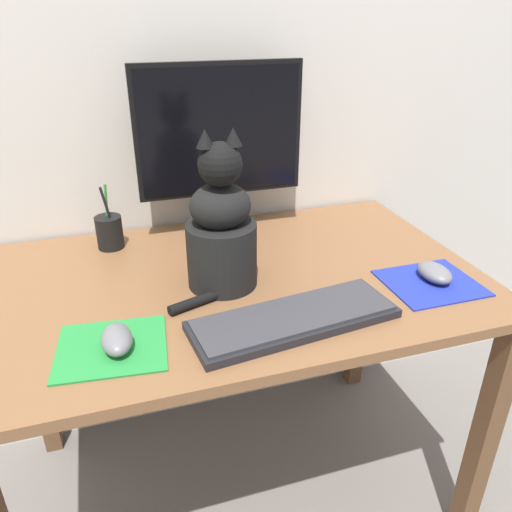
{
  "coord_description": "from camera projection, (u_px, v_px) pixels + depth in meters",
  "views": [
    {
      "loc": [
        -0.27,
        -1.02,
        1.31
      ],
      "look_at": [
        0.01,
        -0.12,
        0.84
      ],
      "focal_mm": 35.0,
      "sensor_mm": 36.0,
      "label": 1
    }
  ],
  "objects": [
    {
      "name": "ground_plane",
      "position": [
        240.0,
        483.0,
        1.53
      ],
      "size": [
        12.0,
        12.0,
        0.0
      ],
      "primitive_type": "plane",
      "color": "slate"
    },
    {
      "name": "wall_back",
      "position": [
        192.0,
        30.0,
        1.3
      ],
      "size": [
        7.0,
        0.04,
        2.5
      ],
      "color": "beige",
      "rests_on": "ground_plane"
    },
    {
      "name": "desk",
      "position": [
        236.0,
        312.0,
        1.25
      ],
      "size": [
        1.17,
        0.73,
        0.72
      ],
      "color": "brown",
      "rests_on": "ground_plane"
    },
    {
      "name": "monitor",
      "position": [
        220.0,
        142.0,
        1.32
      ],
      "size": [
        0.45,
        0.17,
        0.46
      ],
      "color": "black",
      "rests_on": "desk"
    },
    {
      "name": "keyboard",
      "position": [
        294.0,
        318.0,
        1.02
      ],
      "size": [
        0.45,
        0.2,
        0.02
      ],
      "rotation": [
        0.0,
        0.0,
        0.12
      ],
      "color": "black",
      "rests_on": "desk"
    },
    {
      "name": "mousepad_left",
      "position": [
        112.0,
        347.0,
        0.95
      ],
      "size": [
        0.22,
        0.2,
        0.0
      ],
      "rotation": [
        0.0,
        0.0,
        -0.1
      ],
      "color": "#238438",
      "rests_on": "desk"
    },
    {
      "name": "mousepad_right",
      "position": [
        430.0,
        283.0,
        1.17
      ],
      "size": [
        0.21,
        0.19,
        0.0
      ],
      "rotation": [
        0.0,
        0.0,
        0.0
      ],
      "color": "#1E2D9E",
      "rests_on": "desk"
    },
    {
      "name": "computer_mouse_left",
      "position": [
        117.0,
        339.0,
        0.94
      ],
      "size": [
        0.06,
        0.1,
        0.04
      ],
      "color": "slate",
      "rests_on": "mousepad_left"
    },
    {
      "name": "computer_mouse_right",
      "position": [
        435.0,
        273.0,
        1.17
      ],
      "size": [
        0.07,
        0.1,
        0.04
      ],
      "color": "slate",
      "rests_on": "mousepad_right"
    },
    {
      "name": "cat",
      "position": [
        221.0,
        231.0,
        1.11
      ],
      "size": [
        0.23,
        0.19,
        0.37
      ],
      "rotation": [
        0.0,
        0.0,
        -0.03
      ],
      "color": "black",
      "rests_on": "desk"
    },
    {
      "name": "pen_cup",
      "position": [
        110.0,
        232.0,
        1.33
      ],
      "size": [
        0.07,
        0.07,
        0.18
      ],
      "color": "black",
      "rests_on": "desk"
    }
  ]
}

